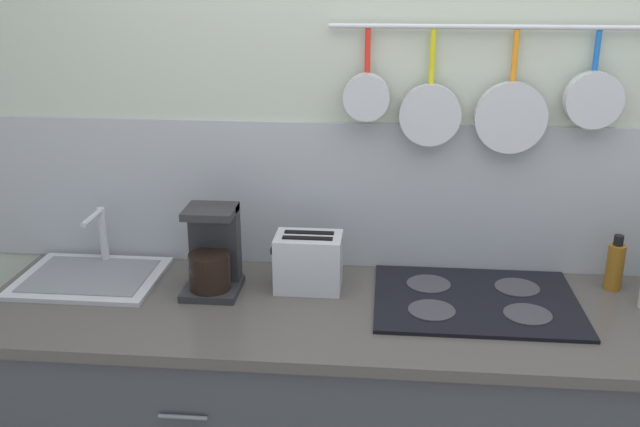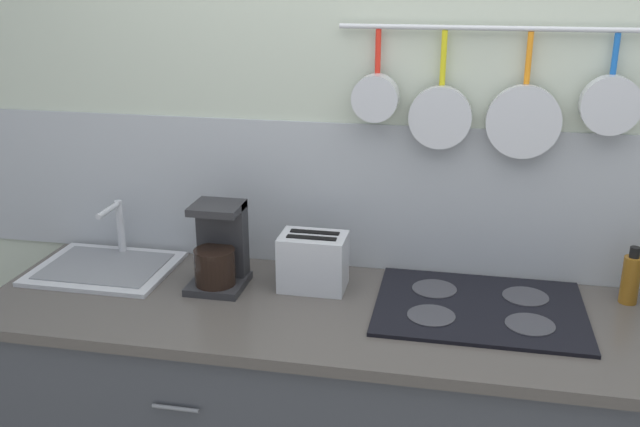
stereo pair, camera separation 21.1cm
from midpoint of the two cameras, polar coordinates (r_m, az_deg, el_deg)
wall_back at (r=2.44m, az=12.04°, el=3.24°), size 7.20×0.16×2.60m
countertop at (r=2.22m, az=11.35°, el=-8.59°), size 2.80×0.68×0.03m
sink_basin at (r=2.57m, az=-14.55°, el=-4.06°), size 0.47×0.37×0.21m
coffee_maker at (r=2.35m, az=-5.53°, el=-3.10°), size 0.18×0.19×0.28m
toaster at (r=2.33m, az=2.05°, el=-3.92°), size 0.23×0.15×0.19m
cooktop at (r=2.29m, az=15.27°, el=-7.34°), size 0.64×0.48×0.01m
bottle_cooking_wine at (r=2.47m, az=25.90°, el=-4.74°), size 0.06×0.06×0.19m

